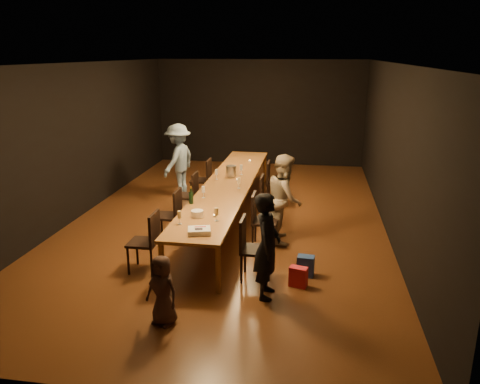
# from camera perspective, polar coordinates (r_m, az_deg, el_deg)

# --- Properties ---
(ground) EXTENTS (10.00, 10.00, 0.00)m
(ground) POSITION_cam_1_polar(r_m,az_deg,el_deg) (9.29, -1.42, -3.39)
(ground) COLOR #402510
(ground) RESTS_ON ground
(room_shell) EXTENTS (6.04, 10.04, 3.02)m
(room_shell) POSITION_cam_1_polar(r_m,az_deg,el_deg) (8.79, -1.52, 9.43)
(room_shell) COLOR black
(room_shell) RESTS_ON ground
(table) EXTENTS (0.90, 6.00, 0.75)m
(table) POSITION_cam_1_polar(r_m,az_deg,el_deg) (9.07, -1.45, 0.78)
(table) COLOR olive
(table) RESTS_ON ground
(chair_right_0) EXTENTS (0.42, 0.42, 0.93)m
(chair_right_0) POSITION_cam_1_polar(r_m,az_deg,el_deg) (6.79, 1.92, -6.96)
(chair_right_0) COLOR black
(chair_right_0) RESTS_ON ground
(chair_right_1) EXTENTS (0.42, 0.42, 0.93)m
(chair_right_1) POSITION_cam_1_polar(r_m,az_deg,el_deg) (7.90, 3.04, -3.51)
(chair_right_1) COLOR black
(chair_right_1) RESTS_ON ground
(chair_right_2) EXTENTS (0.42, 0.42, 0.93)m
(chair_right_2) POSITION_cam_1_polar(r_m,az_deg,el_deg) (9.03, 3.87, -0.91)
(chair_right_2) COLOR black
(chair_right_2) RESTS_ON ground
(chair_right_3) EXTENTS (0.42, 0.42, 0.93)m
(chair_right_3) POSITION_cam_1_polar(r_m,az_deg,el_deg) (10.17, 4.52, 1.11)
(chair_right_3) COLOR black
(chair_right_3) RESTS_ON ground
(chair_left_0) EXTENTS (0.42, 0.42, 0.93)m
(chair_left_0) POSITION_cam_1_polar(r_m,az_deg,el_deg) (7.18, -11.73, -5.95)
(chair_left_0) COLOR black
(chair_left_0) RESTS_ON ground
(chair_left_1) EXTENTS (0.42, 0.42, 0.93)m
(chair_left_1) POSITION_cam_1_polar(r_m,az_deg,el_deg) (8.24, -8.81, -2.82)
(chair_left_1) COLOR black
(chair_left_1) RESTS_ON ground
(chair_left_2) EXTENTS (0.42, 0.42, 0.93)m
(chair_left_2) POSITION_cam_1_polar(r_m,az_deg,el_deg) (9.33, -6.58, -0.40)
(chair_left_2) COLOR black
(chair_left_2) RESTS_ON ground
(chair_left_3) EXTENTS (0.42, 0.42, 0.93)m
(chair_left_3) POSITION_cam_1_polar(r_m,az_deg,el_deg) (10.44, -4.82, 1.51)
(chair_left_3) COLOR black
(chair_left_3) RESTS_ON ground
(woman_birthday) EXTENTS (0.35, 0.53, 1.46)m
(woman_birthday) POSITION_cam_1_polar(r_m,az_deg,el_deg) (6.23, 3.32, -6.57)
(woman_birthday) COLOR black
(woman_birthday) RESTS_ON ground
(woman_tan) EXTENTS (0.65, 0.80, 1.54)m
(woman_tan) POSITION_cam_1_polar(r_m,az_deg,el_deg) (8.10, 5.45, -0.75)
(woman_tan) COLOR #C4B093
(woman_tan) RESTS_ON ground
(man_blue) EXTENTS (0.86, 1.18, 1.64)m
(man_blue) POSITION_cam_1_polar(r_m,az_deg,el_deg) (10.86, -7.53, 3.95)
(man_blue) COLOR #7E9EC3
(man_blue) RESTS_ON ground
(child) EXTENTS (0.50, 0.41, 0.88)m
(child) POSITION_cam_1_polar(r_m,az_deg,el_deg) (5.82, -9.45, -11.73)
(child) COLOR #3F2923
(child) RESTS_ON ground
(gift_bag_red) EXTENTS (0.27, 0.19, 0.29)m
(gift_bag_red) POSITION_cam_1_polar(r_m,az_deg,el_deg) (6.75, 7.12, -10.22)
(gift_bag_red) COLOR red
(gift_bag_red) RESTS_ON ground
(gift_bag_blue) EXTENTS (0.26, 0.19, 0.31)m
(gift_bag_blue) POSITION_cam_1_polar(r_m,az_deg,el_deg) (7.07, 8.00, -8.90)
(gift_bag_blue) COLOR #23459A
(gift_bag_blue) RESTS_ON ground
(birthday_cake) EXTENTS (0.37, 0.32, 0.07)m
(birthday_cake) POSITION_cam_1_polar(r_m,az_deg,el_deg) (6.59, -5.00, -4.73)
(birthday_cake) COLOR white
(birthday_cake) RESTS_ON table
(plate_stack) EXTENTS (0.20, 0.20, 0.11)m
(plate_stack) POSITION_cam_1_polar(r_m,az_deg,el_deg) (7.22, -5.24, -2.66)
(plate_stack) COLOR white
(plate_stack) RESTS_ON table
(champagne_bottle) EXTENTS (0.08, 0.08, 0.30)m
(champagne_bottle) POSITION_cam_1_polar(r_m,az_deg,el_deg) (7.84, -5.99, -0.36)
(champagne_bottle) COLOR black
(champagne_bottle) RESTS_ON table
(ice_bucket) EXTENTS (0.23, 0.23, 0.23)m
(ice_bucket) POSITION_cam_1_polar(r_m,az_deg,el_deg) (9.53, -1.09, 2.56)
(ice_bucket) COLOR #A9A8AD
(ice_bucket) RESTS_ON table
(wineglass_0) EXTENTS (0.06, 0.06, 0.21)m
(wineglass_0) POSITION_cam_1_polar(r_m,az_deg,el_deg) (6.93, -7.37, -3.12)
(wineglass_0) COLOR beige
(wineglass_0) RESTS_ON table
(wineglass_1) EXTENTS (0.06, 0.06, 0.21)m
(wineglass_1) POSITION_cam_1_polar(r_m,az_deg,el_deg) (7.02, -2.88, -2.75)
(wineglass_1) COLOR beige
(wineglass_1) RESTS_ON table
(wineglass_2) EXTENTS (0.06, 0.06, 0.21)m
(wineglass_2) POSITION_cam_1_polar(r_m,az_deg,el_deg) (8.15, -4.48, -0.01)
(wineglass_2) COLOR silver
(wineglass_2) RESTS_ON table
(wineglass_3) EXTENTS (0.06, 0.06, 0.21)m
(wineglass_3) POSITION_cam_1_polar(r_m,az_deg,el_deg) (8.69, -0.14, 1.11)
(wineglass_3) COLOR beige
(wineglass_3) RESTS_ON table
(wineglass_4) EXTENTS (0.06, 0.06, 0.21)m
(wineglass_4) POSITION_cam_1_polar(r_m,az_deg,el_deg) (9.31, -2.88, 2.15)
(wineglass_4) COLOR silver
(wineglass_4) RESTS_ON table
(wineglass_5) EXTENTS (0.06, 0.06, 0.21)m
(wineglass_5) POSITION_cam_1_polar(r_m,az_deg,el_deg) (9.67, 0.15, 2.72)
(wineglass_5) COLOR silver
(wineglass_5) RESTS_ON table
(tealight_near) EXTENTS (0.05, 0.05, 0.03)m
(tealight_near) POSITION_cam_1_polar(r_m,az_deg,el_deg) (7.23, -3.09, -2.92)
(tealight_near) COLOR #B2B7B2
(tealight_near) RESTS_ON table
(tealight_mid) EXTENTS (0.05, 0.05, 0.03)m
(tealight_mid) POSITION_cam_1_polar(r_m,az_deg,el_deg) (9.24, -0.28, 1.49)
(tealight_mid) COLOR #B2B7B2
(tealight_mid) RESTS_ON table
(tealight_far) EXTENTS (0.05, 0.05, 0.03)m
(tealight_far) POSITION_cam_1_polar(r_m,az_deg,el_deg) (10.86, 1.19, 3.80)
(tealight_far) COLOR #B2B7B2
(tealight_far) RESTS_ON table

